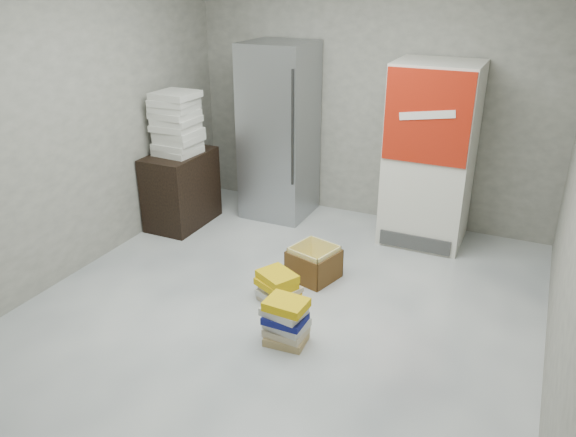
% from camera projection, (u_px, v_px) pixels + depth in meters
% --- Properties ---
extents(ground, '(5.00, 5.00, 0.00)m').
position_uv_depth(ground, '(266.00, 327.00, 4.40)').
color(ground, silver).
rests_on(ground, ground).
extents(room_shell, '(4.04, 5.04, 2.82)m').
position_uv_depth(room_shell, '(261.00, 97.00, 3.68)').
color(room_shell, '#9C998C').
rests_on(room_shell, ground).
extents(steel_fridge, '(0.70, 0.72, 1.90)m').
position_uv_depth(steel_fridge, '(279.00, 132.00, 6.13)').
color(steel_fridge, '#B0B2B8').
rests_on(steel_fridge, ground).
extents(coke_cooler, '(0.80, 0.73, 1.80)m').
position_uv_depth(coke_cooler, '(430.00, 155.00, 5.51)').
color(coke_cooler, silver).
rests_on(coke_cooler, ground).
extents(wood_shelf, '(0.50, 0.80, 0.80)m').
position_uv_depth(wood_shelf, '(181.00, 189.00, 6.07)').
color(wood_shelf, black).
rests_on(wood_shelf, ground).
extents(supply_box_stack, '(0.44, 0.43, 0.65)m').
position_uv_depth(supply_box_stack, '(176.00, 123.00, 5.77)').
color(supply_box_stack, silver).
rests_on(supply_box_stack, wood_shelf).
extents(phonebook_stack_main, '(0.34, 0.29, 0.37)m').
position_uv_depth(phonebook_stack_main, '(286.00, 321.00, 4.15)').
color(phonebook_stack_main, '#A38856').
rests_on(phonebook_stack_main, ground).
extents(phonebook_stack_side, '(0.41, 0.37, 0.26)m').
position_uv_depth(phonebook_stack_side, '(278.00, 287.00, 4.69)').
color(phonebook_stack_side, '#BDAC8B').
rests_on(phonebook_stack_side, ground).
extents(cardboard_box, '(0.47, 0.47, 0.31)m').
position_uv_depth(cardboard_box, '(314.00, 265.00, 5.06)').
color(cardboard_box, yellow).
rests_on(cardboard_box, ground).
extents(bucket_lid, '(0.41, 0.41, 0.08)m').
position_uv_depth(bucket_lid, '(284.00, 298.00, 4.71)').
color(bucket_lid, yellow).
rests_on(bucket_lid, ground).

